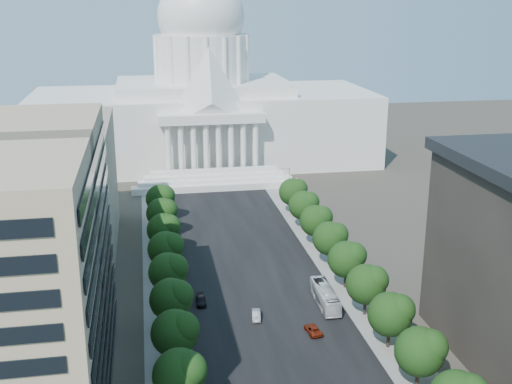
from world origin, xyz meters
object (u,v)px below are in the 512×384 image
car_dark_b (201,301)px  city_bus (325,296)px  car_silver (256,315)px  car_red (313,330)px

car_dark_b → city_bus: size_ratio=0.36×
car_silver → car_dark_b: bearing=148.4°
car_silver → city_bus: (14.15, 3.39, 1.09)m
car_silver → car_dark_b: car_silver is taller
car_silver → car_red: (9.03, -6.96, -0.06)m
car_dark_b → city_bus: (23.67, -4.45, 1.14)m
car_red → city_bus: bearing=-122.1°
car_red → city_bus: (5.12, 10.35, 1.15)m
car_dark_b → city_bus: 24.12m
car_dark_b → car_silver: bearing=-38.8°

